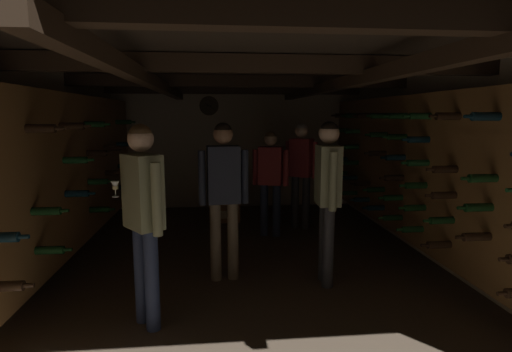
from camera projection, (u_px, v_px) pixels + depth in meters
ground_plane at (248, 265)px, 4.88m from camera, size 8.40×8.40×0.00m
room_shell at (247, 147)px, 4.94m from camera, size 4.72×6.52×2.41m
wine_crate_stack at (225, 204)px, 6.88m from camera, size 0.52×0.35×0.60m
display_bottle at (221, 179)px, 6.76m from camera, size 0.08×0.08×0.35m
person_host_center at (224, 186)px, 4.32m from camera, size 0.54×0.25×1.73m
person_guest_rear_center at (271, 174)px, 5.94m from camera, size 0.52×0.33×1.57m
person_guest_far_right at (301, 165)px, 6.35m from camera, size 0.46×0.38×1.68m
person_guest_near_left at (143, 206)px, 3.33m from camera, size 0.44×0.45×1.73m
person_guest_mid_right at (328, 187)px, 4.21m from camera, size 0.24×0.54×1.74m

